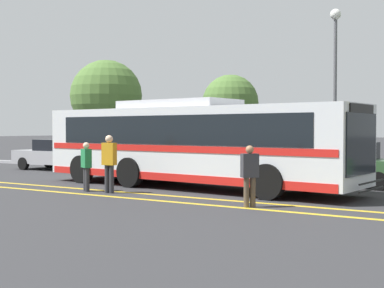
% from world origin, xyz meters
% --- Properties ---
extents(ground_plane, '(220.00, 220.00, 0.00)m').
position_xyz_m(ground_plane, '(0.00, 0.00, 0.00)').
color(ground_plane, '#2D2D30').
extents(lane_strip_0, '(31.36, 0.20, 0.01)m').
position_xyz_m(lane_strip_0, '(-1.41, -2.58, 0.00)').
color(lane_strip_0, gold).
rests_on(lane_strip_0, ground_plane).
extents(lane_strip_1, '(31.36, 0.20, 0.01)m').
position_xyz_m(lane_strip_1, '(-1.41, -3.62, 0.00)').
color(lane_strip_1, gold).
rests_on(lane_strip_1, ground_plane).
extents(curb_strip, '(39.36, 0.36, 0.15)m').
position_xyz_m(curb_strip, '(-1.41, 4.87, 0.07)').
color(curb_strip, '#99999E').
rests_on(curb_strip, ground_plane).
extents(transit_bus, '(11.84, 3.60, 2.92)m').
position_xyz_m(transit_bus, '(-1.43, -0.38, 1.52)').
color(transit_bus, silver).
rests_on(transit_bus, ground_plane).
extents(parked_car_0, '(4.41, 1.86, 1.45)m').
position_xyz_m(parked_car_0, '(-10.89, 2.71, 0.73)').
color(parked_car_0, '#9E9EA3').
rests_on(parked_car_0, ground_plane).
extents(parked_car_1, '(4.73, 2.11, 1.54)m').
position_xyz_m(parked_car_1, '(-4.34, 2.74, 0.76)').
color(parked_car_1, '#9E9EA3').
rests_on(parked_car_1, ground_plane).
extents(parked_car_2, '(4.82, 1.94, 1.50)m').
position_xyz_m(parked_car_2, '(2.65, 2.88, 0.75)').
color(parked_car_2, '#335B33').
rests_on(parked_car_2, ground_plane).
extents(pedestrian_0, '(0.47, 0.39, 1.54)m').
position_xyz_m(pedestrian_0, '(-3.69, -2.99, 0.86)').
color(pedestrian_0, '#2D2D33').
rests_on(pedestrian_0, ground_plane).
extents(pedestrian_1, '(0.45, 0.46, 1.54)m').
position_xyz_m(pedestrian_1, '(2.15, -3.42, 0.87)').
color(pedestrian_1, brown).
rests_on(pedestrian_1, ground_plane).
extents(pedestrian_2, '(0.44, 0.26, 1.76)m').
position_xyz_m(pedestrian_2, '(-2.77, -2.98, 1.01)').
color(pedestrian_2, '#2D2D33').
rests_on(pedestrian_2, ground_plane).
extents(street_lamp, '(0.43, 0.43, 6.75)m').
position_xyz_m(street_lamp, '(1.52, 5.80, 4.50)').
color(street_lamp, '#59595E').
rests_on(street_lamp, ground_plane).
extents(tree_0, '(4.06, 4.06, 5.86)m').
position_xyz_m(tree_0, '(-12.16, 7.80, 3.82)').
color(tree_0, '#513823').
rests_on(tree_0, ground_plane).
extents(tree_1, '(2.95, 2.95, 4.79)m').
position_xyz_m(tree_1, '(-5.09, 9.43, 3.31)').
color(tree_1, '#513823').
rests_on(tree_1, ground_plane).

